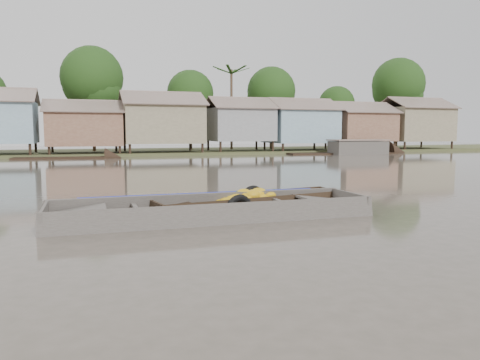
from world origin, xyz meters
name	(u,v)px	position (x,y,z in m)	size (l,w,h in m)	color
ground	(255,214)	(0.00, 0.00, 0.00)	(120.00, 120.00, 0.00)	#4E473B
riverbank	(164,119)	(3.03, 31.86, 3.07)	(120.00, 12.47, 10.22)	#384723
banana_boat	(250,203)	(0.14, 0.74, 0.15)	(5.55, 2.25, 0.78)	black
viewer_boat	(213,215)	(-1.13, -0.16, 0.06)	(7.51, 2.04, 0.60)	#413C37
distant_boats	(312,153)	(14.13, 24.25, 0.21)	(49.82, 16.20, 1.38)	black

